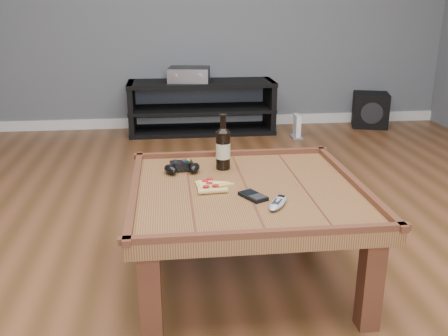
{
  "coord_description": "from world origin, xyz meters",
  "views": [
    {
      "loc": [
        -0.33,
        -2.02,
        1.23
      ],
      "look_at": [
        -0.09,
        0.07,
        0.52
      ],
      "focal_mm": 40.0,
      "sensor_mm": 36.0,
      "label": 1
    }
  ],
  "objects": [
    {
      "name": "media_console",
      "position": [
        0.0,
        2.75,
        0.25
      ],
      "size": [
        1.4,
        0.45,
        0.5
      ],
      "color": "black",
      "rests_on": "ground"
    },
    {
      "name": "beer_bottle",
      "position": [
        -0.07,
        0.27,
        0.56
      ],
      "size": [
        0.07,
        0.07,
        0.27
      ],
      "color": "black",
      "rests_on": "coffee_table"
    },
    {
      "name": "game_controller",
      "position": [
        -0.27,
        0.24,
        0.47
      ],
      "size": [
        0.19,
        0.13,
        0.05
      ],
      "rotation": [
        0.0,
        0.0,
        0.09
      ],
      "color": "black",
      "rests_on": "coffee_table"
    },
    {
      "name": "baseboard",
      "position": [
        0.0,
        2.99,
        0.05
      ],
      "size": [
        5.0,
        0.02,
        0.1
      ],
      "primitive_type": "cube",
      "color": "silver",
      "rests_on": "ground"
    },
    {
      "name": "av_receiver",
      "position": [
        -0.12,
        2.75,
        0.57
      ],
      "size": [
        0.42,
        0.37,
        0.13
      ],
      "rotation": [
        0.0,
        0.0,
        -0.15
      ],
      "color": "black",
      "rests_on": "media_console"
    },
    {
      "name": "pizza_slice",
      "position": [
        -0.16,
        0.02,
        0.46
      ],
      "size": [
        0.16,
        0.24,
        0.02
      ],
      "rotation": [
        0.0,
        0.0,
        0.08
      ],
      "color": "tan",
      "rests_on": "coffee_table"
    },
    {
      "name": "smartphone",
      "position": [
        0.01,
        -0.12,
        0.46
      ],
      "size": [
        0.12,
        0.14,
        0.02
      ],
      "rotation": [
        0.0,
        0.0,
        0.49
      ],
      "color": "black",
      "rests_on": "coffee_table"
    },
    {
      "name": "subwoofer",
      "position": [
        1.73,
        2.8,
        0.17
      ],
      "size": [
        0.42,
        0.42,
        0.34
      ],
      "rotation": [
        0.0,
        0.0,
        -0.29
      ],
      "color": "black",
      "rests_on": "ground"
    },
    {
      "name": "coffee_table",
      "position": [
        0.0,
        0.0,
        0.39
      ],
      "size": [
        1.03,
        1.03,
        0.48
      ],
      "color": "#512917",
      "rests_on": "ground"
    },
    {
      "name": "game_console",
      "position": [
        0.87,
        2.44,
        0.1
      ],
      "size": [
        0.1,
        0.18,
        0.22
      ],
      "rotation": [
        0.0,
        0.0,
        -0.02
      ],
      "color": "slate",
      "rests_on": "ground"
    },
    {
      "name": "remote_control",
      "position": [
        0.09,
        -0.22,
        0.46
      ],
      "size": [
        0.13,
        0.18,
        0.02
      ],
      "rotation": [
        0.0,
        0.0,
        -0.51
      ],
      "color": "gray",
      "rests_on": "coffee_table"
    },
    {
      "name": "ground",
      "position": [
        0.0,
        0.0,
        0.0
      ],
      "size": [
        6.0,
        6.0,
        0.0
      ],
      "primitive_type": "plane",
      "color": "#4D2E16",
      "rests_on": "ground"
    }
  ]
}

